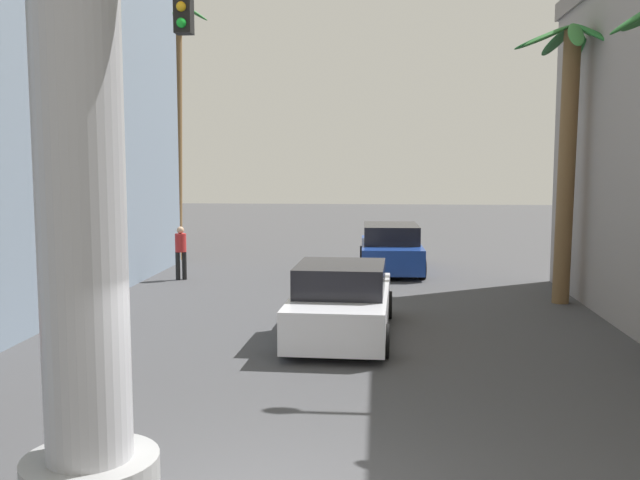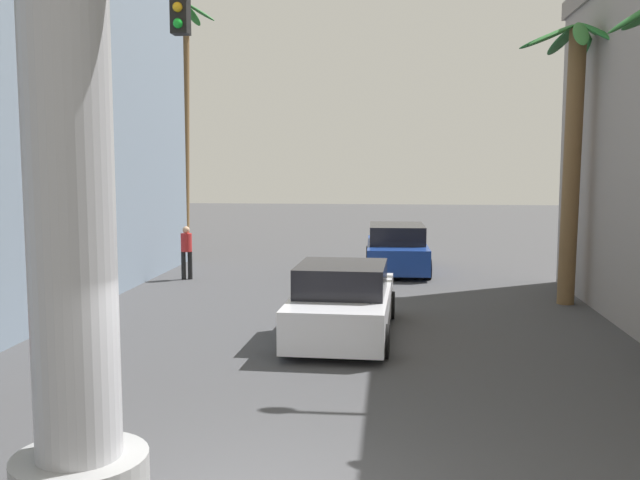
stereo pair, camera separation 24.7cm
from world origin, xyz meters
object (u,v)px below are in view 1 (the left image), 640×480
object	(u,v)px
car_lead	(342,303)
car_far	(391,249)
palm_tree_mid_right	(568,136)
traffic_light_mast	(0,107)
pedestrian_far_left	(181,249)
palm_tree_far_left	(177,103)

from	to	relation	value
car_lead	car_far	bearing A→B (deg)	82.70
palm_tree_mid_right	car_far	bearing A→B (deg)	129.98
traffic_light_mast	pedestrian_far_left	size ratio (longest dim) A/B	3.82
traffic_light_mast	car_far	bearing A→B (deg)	66.43
traffic_light_mast	car_far	world-z (taller)	traffic_light_mast
palm_tree_mid_right	palm_tree_far_left	size ratio (longest dim) A/B	0.75
car_lead	car_far	size ratio (longest dim) A/B	1.04
car_lead	palm_tree_mid_right	size ratio (longest dim) A/B	0.69
car_lead	car_far	xyz separation A→B (m)	(1.17, 9.09, 0.03)
car_lead	palm_tree_mid_right	bearing A→B (deg)	35.76
pedestrian_far_left	palm_tree_mid_right	bearing A→B (deg)	-14.51
car_far	palm_tree_mid_right	distance (m)	7.59
car_far	palm_tree_far_left	world-z (taller)	palm_tree_far_left
palm_tree_far_left	car_lead	bearing A→B (deg)	-59.62
car_far	pedestrian_far_left	xyz separation A→B (m)	(-6.49, -2.35, 0.23)
traffic_light_mast	palm_tree_far_left	bearing A→B (deg)	96.66
traffic_light_mast	pedestrian_far_left	bearing A→B (deg)	92.79
car_far	pedestrian_far_left	size ratio (longest dim) A/B	2.83
traffic_light_mast	car_far	distance (m)	15.29
car_lead	palm_tree_mid_right	world-z (taller)	palm_tree_mid_right
car_lead	palm_tree_mid_right	xyz separation A→B (m)	(5.48, 3.95, 3.57)
traffic_light_mast	pedestrian_far_left	distance (m)	11.79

